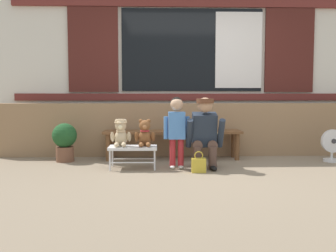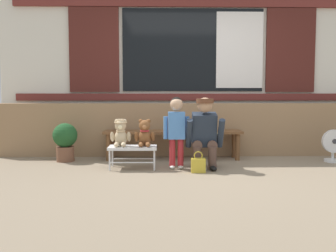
{
  "view_description": "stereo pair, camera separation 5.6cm",
  "coord_description": "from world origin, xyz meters",
  "px_view_note": "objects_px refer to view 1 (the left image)",
  "views": [
    {
      "loc": [
        -0.64,
        -4.69,
        0.98
      ],
      "look_at": [
        -0.46,
        0.58,
        0.55
      ],
      "focal_mm": 40.44,
      "sensor_mm": 36.0,
      "label": 1
    },
    {
      "loc": [
        -0.58,
        -4.7,
        0.98
      ],
      "look_at": [
        -0.46,
        0.58,
        0.55
      ],
      "focal_mm": 40.44,
      "sensor_mm": 36.0,
      "label": 2
    }
  ],
  "objects_px": {
    "small_display_bench": "(133,149)",
    "teddy_bear_with_hat": "(121,133)",
    "child_standing": "(177,124)",
    "potted_plant": "(65,140)",
    "teddy_bear_plain": "(145,134)",
    "adult_crouching": "(205,133)",
    "wooden_bench_long": "(173,135)",
    "floor_fan": "(332,146)",
    "handbag_on_ground": "(199,165)"
  },
  "relations": [
    {
      "from": "small_display_bench",
      "to": "teddy_bear_with_hat",
      "type": "relative_size",
      "value": 1.76
    },
    {
      "from": "child_standing",
      "to": "potted_plant",
      "type": "height_order",
      "value": "child_standing"
    },
    {
      "from": "teddy_bear_plain",
      "to": "adult_crouching",
      "type": "bearing_deg",
      "value": -1.09
    },
    {
      "from": "wooden_bench_long",
      "to": "teddy_bear_with_hat",
      "type": "distance_m",
      "value": 1.03
    },
    {
      "from": "potted_plant",
      "to": "floor_fan",
      "type": "height_order",
      "value": "potted_plant"
    },
    {
      "from": "small_display_bench",
      "to": "child_standing",
      "type": "bearing_deg",
      "value": -2.7
    },
    {
      "from": "child_standing",
      "to": "floor_fan",
      "type": "distance_m",
      "value": 2.39
    },
    {
      "from": "teddy_bear_with_hat",
      "to": "floor_fan",
      "type": "xyz_separation_m",
      "value": [
        3.07,
        0.41,
        -0.23
      ]
    },
    {
      "from": "small_display_bench",
      "to": "teddy_bear_plain",
      "type": "distance_m",
      "value": 0.25
    },
    {
      "from": "wooden_bench_long",
      "to": "handbag_on_ground",
      "type": "distance_m",
      "value": 1.1
    },
    {
      "from": "wooden_bench_long",
      "to": "teddy_bear_plain",
      "type": "height_order",
      "value": "teddy_bear_plain"
    },
    {
      "from": "teddy_bear_plain",
      "to": "handbag_on_ground",
      "type": "xyz_separation_m",
      "value": [
        0.69,
        -0.29,
        -0.37
      ]
    },
    {
      "from": "small_display_bench",
      "to": "teddy_bear_plain",
      "type": "height_order",
      "value": "teddy_bear_plain"
    },
    {
      "from": "wooden_bench_long",
      "to": "floor_fan",
      "type": "relative_size",
      "value": 4.37
    },
    {
      "from": "teddy_bear_plain",
      "to": "wooden_bench_long",
      "type": "bearing_deg",
      "value": 61.11
    },
    {
      "from": "small_display_bench",
      "to": "handbag_on_ground",
      "type": "relative_size",
      "value": 2.35
    },
    {
      "from": "adult_crouching",
      "to": "floor_fan",
      "type": "height_order",
      "value": "adult_crouching"
    },
    {
      "from": "teddy_bear_plain",
      "to": "floor_fan",
      "type": "relative_size",
      "value": 0.76
    },
    {
      "from": "teddy_bear_plain",
      "to": "floor_fan",
      "type": "bearing_deg",
      "value": 8.49
    },
    {
      "from": "teddy_bear_with_hat",
      "to": "adult_crouching",
      "type": "height_order",
      "value": "adult_crouching"
    },
    {
      "from": "small_display_bench",
      "to": "potted_plant",
      "type": "xyz_separation_m",
      "value": [
        -1.04,
        0.57,
        0.06
      ]
    },
    {
      "from": "wooden_bench_long",
      "to": "small_display_bench",
      "type": "xyz_separation_m",
      "value": [
        -0.56,
        -0.73,
        -0.11
      ]
    },
    {
      "from": "wooden_bench_long",
      "to": "handbag_on_ground",
      "type": "bearing_deg",
      "value": -74.41
    },
    {
      "from": "handbag_on_ground",
      "to": "floor_fan",
      "type": "relative_size",
      "value": 0.57
    },
    {
      "from": "small_display_bench",
      "to": "potted_plant",
      "type": "distance_m",
      "value": 1.19
    },
    {
      "from": "handbag_on_ground",
      "to": "potted_plant",
      "type": "bearing_deg",
      "value": 155.53
    },
    {
      "from": "child_standing",
      "to": "floor_fan",
      "type": "bearing_deg",
      "value": 10.7
    },
    {
      "from": "small_display_bench",
      "to": "teddy_bear_plain",
      "type": "xyz_separation_m",
      "value": [
        0.16,
        0.0,
        0.2
      ]
    },
    {
      "from": "wooden_bench_long",
      "to": "teddy_bear_plain",
      "type": "xyz_separation_m",
      "value": [
        -0.4,
        -0.73,
        0.09
      ]
    },
    {
      "from": "handbag_on_ground",
      "to": "potted_plant",
      "type": "xyz_separation_m",
      "value": [
        -1.89,
        0.86,
        0.23
      ]
    },
    {
      "from": "child_standing",
      "to": "handbag_on_ground",
      "type": "xyz_separation_m",
      "value": [
        0.27,
        -0.26,
        -0.5
      ]
    },
    {
      "from": "wooden_bench_long",
      "to": "small_display_bench",
      "type": "height_order",
      "value": "wooden_bench_long"
    },
    {
      "from": "teddy_bear_with_hat",
      "to": "potted_plant",
      "type": "distance_m",
      "value": 1.06
    },
    {
      "from": "teddy_bear_with_hat",
      "to": "teddy_bear_plain",
      "type": "distance_m",
      "value": 0.32
    },
    {
      "from": "teddy_bear_plain",
      "to": "child_standing",
      "type": "relative_size",
      "value": 0.38
    },
    {
      "from": "teddy_bear_with_hat",
      "to": "teddy_bear_plain",
      "type": "xyz_separation_m",
      "value": [
        0.32,
        -0.0,
        -0.01
      ]
    },
    {
      "from": "wooden_bench_long",
      "to": "teddy_bear_with_hat",
      "type": "height_order",
      "value": "teddy_bear_with_hat"
    },
    {
      "from": "small_display_bench",
      "to": "teddy_bear_plain",
      "type": "bearing_deg",
      "value": 0.51
    },
    {
      "from": "teddy_bear_plain",
      "to": "floor_fan",
      "type": "xyz_separation_m",
      "value": [
        2.75,
        0.41,
        -0.23
      ]
    },
    {
      "from": "floor_fan",
      "to": "handbag_on_ground",
      "type": "bearing_deg",
      "value": -161.26
    },
    {
      "from": "wooden_bench_long",
      "to": "adult_crouching",
      "type": "distance_m",
      "value": 0.86
    },
    {
      "from": "adult_crouching",
      "to": "handbag_on_ground",
      "type": "xyz_separation_m",
      "value": [
        -0.12,
        -0.27,
        -0.38
      ]
    },
    {
      "from": "potted_plant",
      "to": "floor_fan",
      "type": "relative_size",
      "value": 1.19
    },
    {
      "from": "floor_fan",
      "to": "child_standing",
      "type": "bearing_deg",
      "value": -169.3
    },
    {
      "from": "teddy_bear_with_hat",
      "to": "teddy_bear_plain",
      "type": "bearing_deg",
      "value": -0.13
    },
    {
      "from": "wooden_bench_long",
      "to": "small_display_bench",
      "type": "distance_m",
      "value": 0.93
    },
    {
      "from": "wooden_bench_long",
      "to": "potted_plant",
      "type": "distance_m",
      "value": 1.61
    },
    {
      "from": "teddy_bear_plain",
      "to": "adult_crouching",
      "type": "distance_m",
      "value": 0.81
    },
    {
      "from": "adult_crouching",
      "to": "handbag_on_ground",
      "type": "relative_size",
      "value": 3.49
    },
    {
      "from": "small_display_bench",
      "to": "teddy_bear_plain",
      "type": "relative_size",
      "value": 1.76
    }
  ]
}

